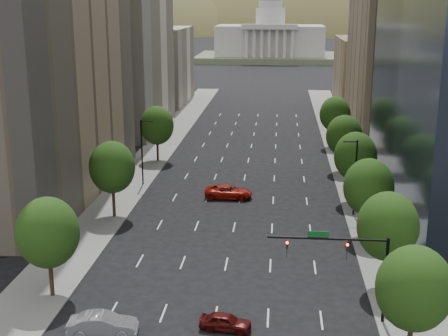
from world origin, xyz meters
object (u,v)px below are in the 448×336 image
(car_silver, at_px, (103,325))
(car_maroon, at_px, (226,322))
(capitol, at_px, (270,40))
(car_red_far, at_px, (228,192))
(traffic_signal, at_px, (353,260))

(car_silver, bearing_deg, car_maroon, -86.31)
(capitol, bearing_deg, car_red_far, -90.45)
(traffic_signal, xyz_separation_m, car_silver, (-18.53, -3.72, -4.32))
(car_maroon, bearing_deg, car_red_far, 11.49)
(car_red_far, bearing_deg, traffic_signal, -158.52)
(traffic_signal, bearing_deg, car_maroon, -167.35)
(traffic_signal, xyz_separation_m, capitol, (-10.53, 219.71, 3.40))
(car_maroon, relative_size, car_silver, 0.76)
(capitol, bearing_deg, car_silver, -92.05)
(capitol, distance_m, car_silver, 223.71)
(car_maroon, distance_m, car_silver, 9.14)
(traffic_signal, xyz_separation_m, car_red_far, (-12.03, 30.35, -4.34))
(traffic_signal, height_order, car_maroon, traffic_signal)
(traffic_signal, bearing_deg, car_silver, -168.65)
(car_red_far, bearing_deg, car_silver, 169.05)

